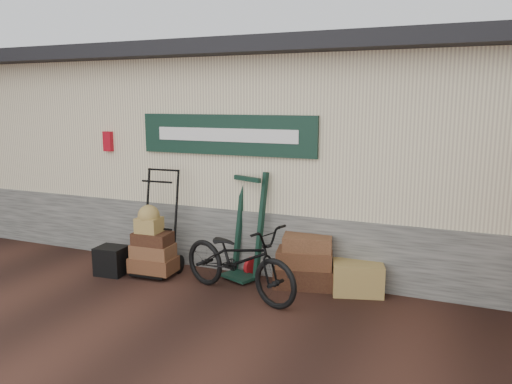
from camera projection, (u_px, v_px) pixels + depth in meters
ground at (215, 298)px, 6.17m from camera, size 80.00×80.00×0.00m
station_building at (289, 149)px, 8.36m from camera, size 14.40×4.10×3.20m
porter_trolley at (158, 221)px, 6.99m from camera, size 0.78×0.60×1.49m
green_barrow at (247, 226)px, 6.78m from camera, size 0.66×0.62×1.47m
suitcase_stack at (305, 260)px, 6.54m from camera, size 0.88×0.66×0.70m
wicker_hamper at (358, 278)px, 6.30m from camera, size 0.71×0.56×0.41m
black_trunk at (112, 261)px, 7.00m from camera, size 0.42×0.37×0.40m
bicycle at (239, 255)px, 6.17m from camera, size 1.15×1.91×1.05m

